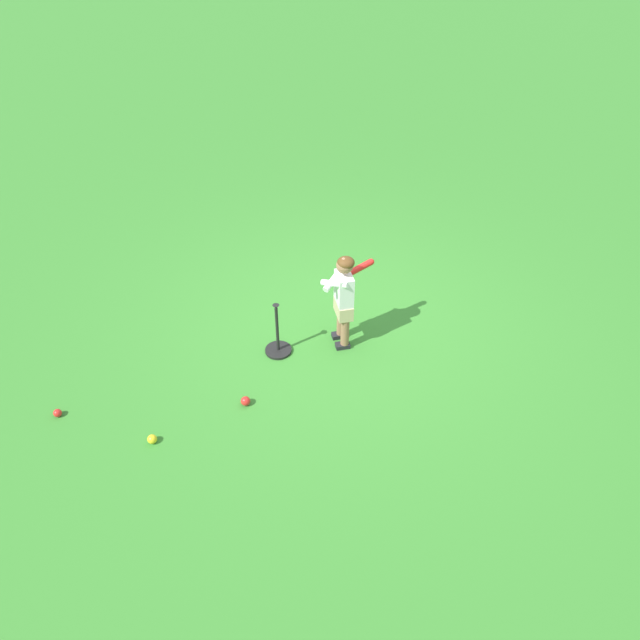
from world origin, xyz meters
TOP-DOWN VIEW (x-y plane):
  - ground_plane at (0.00, 0.00)m, footprint 40.00×40.00m
  - child_batter at (-0.26, 0.20)m, footprint 0.32×0.64m
  - play_ball_center_lawn at (-0.43, 1.51)m, footprint 0.09×0.09m
  - play_ball_far_right at (0.50, 3.02)m, footprint 0.08×0.08m
  - play_ball_by_bucket at (-0.33, 2.43)m, footprint 0.09×0.09m
  - batting_tee at (0.02, 0.84)m, footprint 0.28×0.28m

SIDE VIEW (x-z plane):
  - ground_plane at x=0.00m, z-range 0.00..0.00m
  - play_ball_far_right at x=0.50m, z-range 0.00..0.08m
  - play_ball_by_bucket at x=-0.33m, z-range 0.00..0.09m
  - play_ball_center_lawn at x=-0.43m, z-range 0.00..0.09m
  - batting_tee at x=0.02m, z-range -0.21..0.41m
  - child_batter at x=-0.26m, z-range 0.11..1.19m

